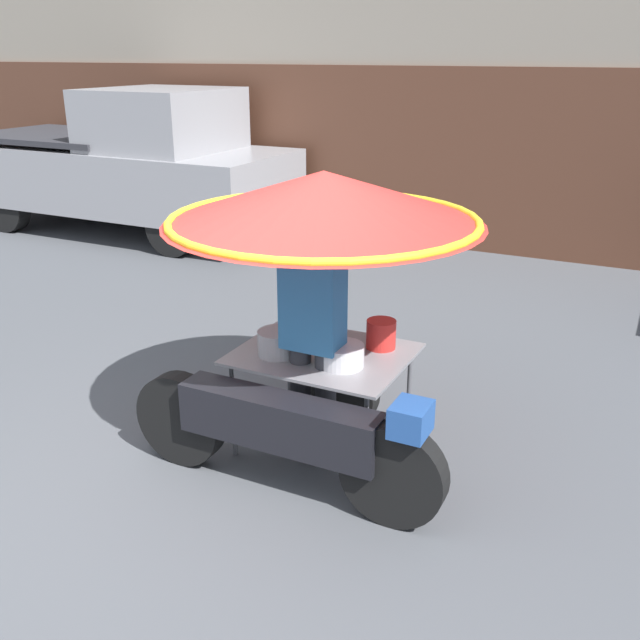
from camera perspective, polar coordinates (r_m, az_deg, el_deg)
name	(u,v)px	position (r m, az deg, el deg)	size (l,w,h in m)	color
ground_plane	(174,503)	(4.58, -11.63, -14.16)	(36.00, 36.00, 0.00)	#4C4F54
shopfront_building	(497,100)	(10.81, 13.95, 16.71)	(28.00, 2.06, 3.89)	gray
vendor_motorcycle_cart	(319,238)	(4.44, -0.04, 6.57)	(2.12, 2.02, 1.91)	black
vendor_person	(313,331)	(4.50, -0.58, -0.91)	(0.38, 0.22, 1.65)	#2D2D33
pickup_truck	(128,165)	(11.16, -15.10, 11.90)	(5.19, 1.99, 2.10)	black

